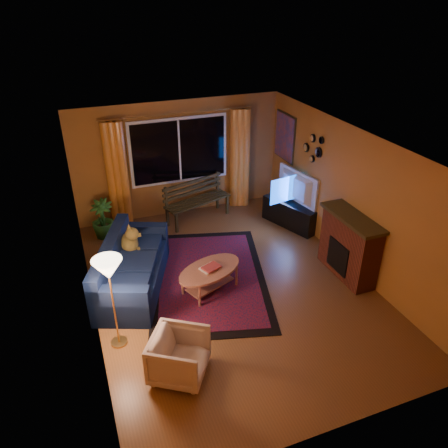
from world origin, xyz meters
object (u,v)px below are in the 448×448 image
object	(u,v)px
bench	(198,210)
armchair	(179,354)
floor_lamp	(113,304)
tv_console	(291,214)
sofa	(133,266)
coffee_table	(210,279)

from	to	relation	value
bench	armchair	size ratio (longest dim) A/B	2.11
armchair	bench	bearing A→B (deg)	12.03
bench	floor_lamp	size ratio (longest dim) A/B	1.05
bench	tv_console	bearing A→B (deg)	-45.59
sofa	tv_console	xyz separation A→B (m)	(3.53, 0.99, -0.16)
sofa	armchair	distance (m)	2.13
sofa	armchair	bearing A→B (deg)	-62.58
floor_lamp	coffee_table	world-z (taller)	floor_lamp
bench	sofa	bearing A→B (deg)	-150.39
armchair	tv_console	world-z (taller)	armchair
armchair	coffee_table	xyz separation A→B (m)	(0.97, 1.57, -0.14)
bench	sofa	size ratio (longest dim) A/B	0.71
armchair	coffee_table	size ratio (longest dim) A/B	0.59
armchair	floor_lamp	xyz separation A→B (m)	(-0.67, 0.86, 0.36)
armchair	floor_lamp	world-z (taller)	floor_lamp
armchair	tv_console	bearing A→B (deg)	-13.91
tv_console	sofa	bearing A→B (deg)	174.53
coffee_table	armchair	bearing A→B (deg)	-121.61
sofa	tv_console	distance (m)	3.67
coffee_table	tv_console	distance (m)	2.82
tv_console	armchair	bearing A→B (deg)	-158.05
coffee_table	floor_lamp	bearing A→B (deg)	-156.64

